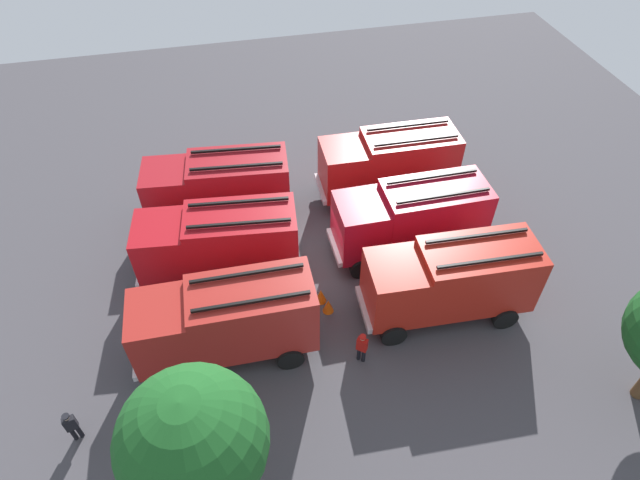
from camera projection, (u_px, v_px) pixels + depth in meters
ground_plane at (320, 261)px, 25.94m from camera, size 49.79×49.79×0.00m
fire_truck_0 at (389, 162)px, 27.96m from camera, size 7.26×2.89×3.88m
fire_truck_1 at (219, 187)px, 26.53m from camera, size 7.41×3.35×3.88m
fire_truck_2 at (411, 217)px, 24.96m from camera, size 7.21×2.78×3.88m
fire_truck_3 at (219, 242)px, 23.78m from camera, size 7.42×3.39×3.88m
fire_truck_4 at (451, 279)px, 22.25m from camera, size 7.31×3.04×3.88m
fire_truck_5 at (226, 319)px, 20.79m from camera, size 7.24×2.85×3.88m
firefighter_0 at (362, 347)px, 21.37m from camera, size 0.48×0.45×1.62m
firefighter_1 at (72, 426)px, 19.05m from camera, size 0.47×0.34×1.60m
tree_1 at (193, 442)px, 14.93m from camera, size 4.31×4.31×6.68m
traffic_cone_0 at (265, 296)px, 24.02m from camera, size 0.39×0.39×0.56m
traffic_cone_1 at (328, 306)px, 23.54m from camera, size 0.50×0.50×0.71m
traffic_cone_2 at (321, 295)px, 23.93m from camera, size 0.51×0.51×0.73m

